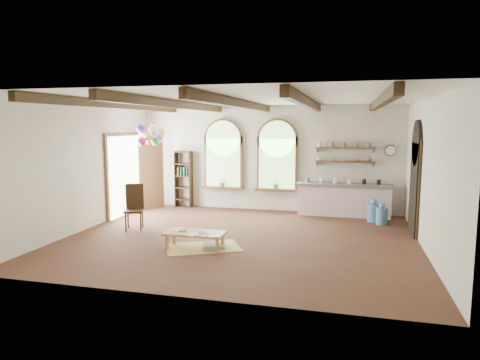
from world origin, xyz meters
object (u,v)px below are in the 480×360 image
(side_chair, at_px, (134,216))
(balloon_cluster, at_px, (150,135))
(kitchen_counter, at_px, (344,199))
(coffee_table, at_px, (195,234))

(side_chair, bearing_deg, balloon_cluster, 97.89)
(kitchen_counter, bearing_deg, coffee_table, -125.57)
(coffee_table, bearing_deg, kitchen_counter, 54.43)
(kitchen_counter, distance_m, coffee_table, 5.20)
(coffee_table, xyz_separation_m, balloon_cluster, (-2.28, 2.66, 2.01))
(kitchen_counter, xyz_separation_m, side_chair, (-5.11, -2.97, -0.15))
(kitchen_counter, xyz_separation_m, balloon_cluster, (-5.30, -1.57, 1.86))
(kitchen_counter, relative_size, side_chair, 2.35)
(coffee_table, relative_size, side_chair, 1.14)
(kitchen_counter, bearing_deg, balloon_cluster, -163.48)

